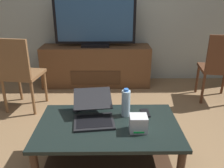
# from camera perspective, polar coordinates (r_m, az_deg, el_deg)

# --- Properties ---
(ground_plane) EXTENTS (7.68, 7.68, 0.00)m
(ground_plane) POSITION_cam_1_polar(r_m,az_deg,el_deg) (2.26, 0.79, -18.10)
(ground_plane) COLOR olive
(coffee_table) EXTENTS (1.15, 0.69, 0.45)m
(coffee_table) POSITION_cam_1_polar(r_m,az_deg,el_deg) (1.98, -0.94, -13.27)
(coffee_table) COLOR black
(coffee_table) RESTS_ON ground
(media_cabinet) EXTENTS (1.71, 0.44, 0.64)m
(media_cabinet) POSITION_cam_1_polar(r_m,az_deg,el_deg) (3.78, -3.93, 4.51)
(media_cabinet) COLOR brown
(media_cabinet) RESTS_ON ground
(television) EXTENTS (1.23, 0.20, 0.76)m
(television) POSITION_cam_1_polar(r_m,az_deg,el_deg) (3.61, -4.24, 14.90)
(television) COLOR black
(television) RESTS_ON media_cabinet
(dining_chair) EXTENTS (0.50, 0.50, 0.95)m
(dining_chair) POSITION_cam_1_polar(r_m,az_deg,el_deg) (3.43, 24.94, 4.23)
(dining_chair) COLOR #59331E
(dining_chair) RESTS_ON ground
(side_chair) EXTENTS (0.50, 0.50, 0.96)m
(side_chair) POSITION_cam_1_polar(r_m,az_deg,el_deg) (3.08, -21.93, 2.99)
(side_chair) COLOR brown
(side_chair) RESTS_ON ground
(laptop) EXTENTS (0.37, 0.46, 0.19)m
(laptop) POSITION_cam_1_polar(r_m,az_deg,el_deg) (1.96, -4.60, -6.90)
(laptop) COLOR black
(laptop) RESTS_ON coffee_table
(router_box) EXTENTS (0.13, 0.12, 0.13)m
(router_box) POSITION_cam_1_polar(r_m,az_deg,el_deg) (1.80, 6.50, -9.64)
(router_box) COLOR silver
(router_box) RESTS_ON coffee_table
(water_bottle_near) EXTENTS (0.07, 0.07, 0.25)m
(water_bottle_near) POSITION_cam_1_polar(r_m,az_deg,el_deg) (1.98, 3.45, -4.71)
(water_bottle_near) COLOR silver
(water_bottle_near) RESTS_ON coffee_table
(cell_phone) EXTENTS (0.07, 0.14, 0.01)m
(cell_phone) POSITION_cam_1_polar(r_m,az_deg,el_deg) (2.07, 8.20, -7.08)
(cell_phone) COLOR black
(cell_phone) RESTS_ON coffee_table
(tv_remote) EXTENTS (0.11, 0.16, 0.02)m
(tv_remote) POSITION_cam_1_polar(r_m,az_deg,el_deg) (2.15, -7.98, -5.81)
(tv_remote) COLOR #2D2D30
(tv_remote) RESTS_ON coffee_table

